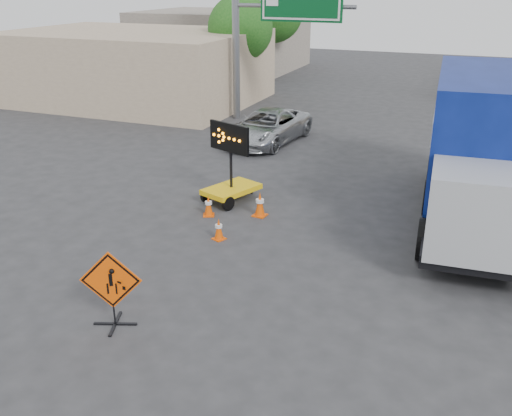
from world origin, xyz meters
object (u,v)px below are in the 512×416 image
Objects in this scene: construction_sign at (111,287)px; box_truck at (481,158)px; arrow_board at (231,184)px; pickup_truck at (267,127)px.

construction_sign is 0.19× the size of box_truck.
arrow_board is 0.51× the size of pickup_truck.
pickup_truck is at bearing 142.61° from box_truck.
box_truck is (7.43, 1.28, 1.37)m from arrow_board.
pickup_truck is (-1.49, 7.15, 0.13)m from arrow_board.
pickup_truck is at bearing 122.47° from arrow_board.
construction_sign is at bearing -131.44° from box_truck.
pickup_truck is 10.76m from box_truck.
box_truck is at bearing -27.06° from pickup_truck.
arrow_board is at bearing -71.93° from pickup_truck.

